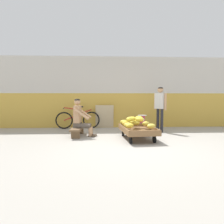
{
  "coord_description": "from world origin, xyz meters",
  "views": [
    {
      "loc": [
        -0.84,
        -4.5,
        1.16
      ],
      "look_at": [
        -0.56,
        1.2,
        0.75
      ],
      "focal_mm": 31.22,
      "sensor_mm": 36.0,
      "label": 1
    }
  ],
  "objects_px": {
    "bicycle_near_left": "(78,119)",
    "sign_board": "(105,116)",
    "banana_cart": "(137,131)",
    "weighing_scale": "(142,119)",
    "plastic_crate": "(142,128)",
    "customer_adult": "(160,104)",
    "vendor_seated": "(80,118)",
    "low_bench": "(78,129)"
  },
  "relations": [
    {
      "from": "low_bench",
      "to": "bicycle_near_left",
      "type": "xyz_separation_m",
      "value": [
        -0.18,
        1.45,
        0.15
      ]
    },
    {
      "from": "banana_cart",
      "to": "customer_adult",
      "type": "relative_size",
      "value": 0.99
    },
    {
      "from": "low_bench",
      "to": "vendor_seated",
      "type": "relative_size",
      "value": 0.98
    },
    {
      "from": "bicycle_near_left",
      "to": "sign_board",
      "type": "bearing_deg",
      "value": 9.91
    },
    {
      "from": "low_bench",
      "to": "bicycle_near_left",
      "type": "bearing_deg",
      "value": 97.0
    },
    {
      "from": "banana_cart",
      "to": "low_bench",
      "type": "relative_size",
      "value": 1.36
    },
    {
      "from": "vendor_seated",
      "to": "sign_board",
      "type": "distance_m",
      "value": 1.81
    },
    {
      "from": "vendor_seated",
      "to": "customer_adult",
      "type": "bearing_deg",
      "value": 12.22
    },
    {
      "from": "vendor_seated",
      "to": "customer_adult",
      "type": "height_order",
      "value": "customer_adult"
    },
    {
      "from": "bicycle_near_left",
      "to": "customer_adult",
      "type": "relative_size",
      "value": 1.08
    },
    {
      "from": "weighing_scale",
      "to": "plastic_crate",
      "type": "bearing_deg",
      "value": 90.0
    },
    {
      "from": "low_bench",
      "to": "sign_board",
      "type": "xyz_separation_m",
      "value": [
        0.84,
        1.63,
        0.24
      ]
    },
    {
      "from": "sign_board",
      "to": "banana_cart",
      "type": "bearing_deg",
      "value": -67.27
    },
    {
      "from": "plastic_crate",
      "to": "bicycle_near_left",
      "type": "xyz_separation_m",
      "value": [
        -2.26,
        1.0,
        0.2
      ]
    },
    {
      "from": "banana_cart",
      "to": "low_bench",
      "type": "xyz_separation_m",
      "value": [
        -1.75,
        0.54,
        -0.04
      ]
    },
    {
      "from": "low_bench",
      "to": "customer_adult",
      "type": "distance_m",
      "value": 2.87
    },
    {
      "from": "bicycle_near_left",
      "to": "customer_adult",
      "type": "distance_m",
      "value": 3.08
    },
    {
      "from": "banana_cart",
      "to": "customer_adult",
      "type": "xyz_separation_m",
      "value": [
        0.96,
        1.1,
        0.71
      ]
    },
    {
      "from": "customer_adult",
      "to": "sign_board",
      "type": "bearing_deg",
      "value": 150.16
    },
    {
      "from": "banana_cart",
      "to": "vendor_seated",
      "type": "height_order",
      "value": "vendor_seated"
    },
    {
      "from": "plastic_crate",
      "to": "sign_board",
      "type": "bearing_deg",
      "value": 136.65
    },
    {
      "from": "banana_cart",
      "to": "weighing_scale",
      "type": "xyz_separation_m",
      "value": [
        0.33,
        0.99,
        0.21
      ]
    },
    {
      "from": "low_bench",
      "to": "plastic_crate",
      "type": "relative_size",
      "value": 3.09
    },
    {
      "from": "vendor_seated",
      "to": "bicycle_near_left",
      "type": "height_order",
      "value": "vendor_seated"
    },
    {
      "from": "weighing_scale",
      "to": "banana_cart",
      "type": "bearing_deg",
      "value": -108.58
    },
    {
      "from": "vendor_seated",
      "to": "bicycle_near_left",
      "type": "relative_size",
      "value": 0.69
    },
    {
      "from": "plastic_crate",
      "to": "bicycle_near_left",
      "type": "relative_size",
      "value": 0.22
    },
    {
      "from": "vendor_seated",
      "to": "sign_board",
      "type": "xyz_separation_m",
      "value": [
        0.75,
        1.64,
        -0.12
      ]
    },
    {
      "from": "banana_cart",
      "to": "weighing_scale",
      "type": "height_order",
      "value": "weighing_scale"
    },
    {
      "from": "weighing_scale",
      "to": "customer_adult",
      "type": "bearing_deg",
      "value": 9.19
    },
    {
      "from": "banana_cart",
      "to": "bicycle_near_left",
      "type": "height_order",
      "value": "bicycle_near_left"
    },
    {
      "from": "vendor_seated",
      "to": "plastic_crate",
      "type": "relative_size",
      "value": 3.17
    },
    {
      "from": "low_bench",
      "to": "plastic_crate",
      "type": "xyz_separation_m",
      "value": [
        2.08,
        0.46,
        -0.05
      ]
    },
    {
      "from": "customer_adult",
      "to": "vendor_seated",
      "type": "bearing_deg",
      "value": -167.78
    },
    {
      "from": "low_bench",
      "to": "sign_board",
      "type": "distance_m",
      "value": 1.85
    },
    {
      "from": "vendor_seated",
      "to": "plastic_crate",
      "type": "distance_m",
      "value": 2.09
    },
    {
      "from": "low_bench",
      "to": "customer_adult",
      "type": "bearing_deg",
      "value": 11.64
    },
    {
      "from": "banana_cart",
      "to": "bicycle_near_left",
      "type": "bearing_deg",
      "value": 134.03
    },
    {
      "from": "plastic_crate",
      "to": "sign_board",
      "type": "height_order",
      "value": "sign_board"
    },
    {
      "from": "weighing_scale",
      "to": "bicycle_near_left",
      "type": "relative_size",
      "value": 0.18
    },
    {
      "from": "bicycle_near_left",
      "to": "weighing_scale",
      "type": "bearing_deg",
      "value": -23.8
    },
    {
      "from": "weighing_scale",
      "to": "bicycle_near_left",
      "type": "height_order",
      "value": "bicycle_near_left"
    }
  ]
}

